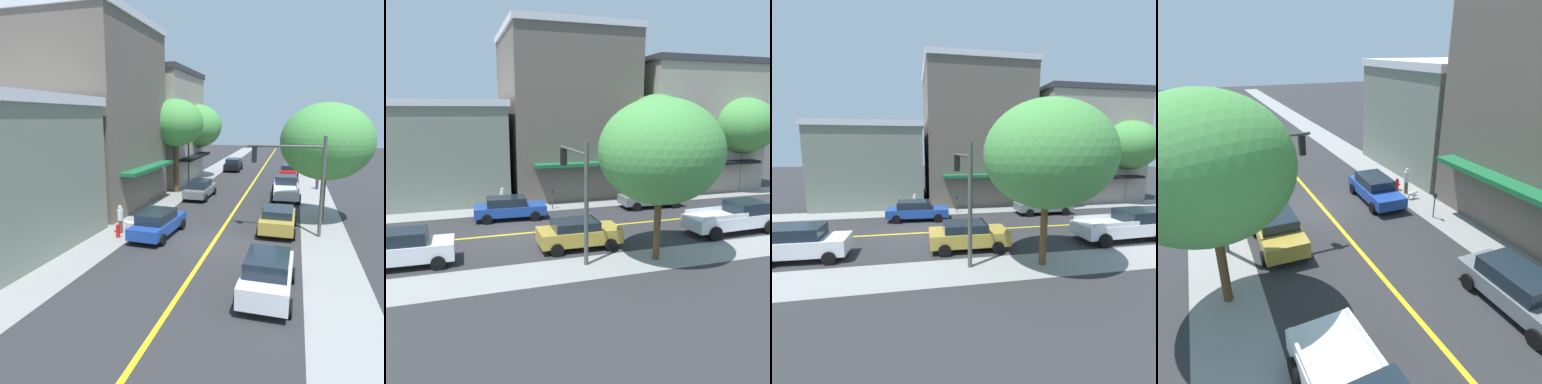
% 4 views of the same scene
% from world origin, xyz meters
% --- Properties ---
extents(ground_plane, '(140.00, 140.00, 0.00)m').
position_xyz_m(ground_plane, '(0.00, 0.00, 0.00)').
color(ground_plane, '#2D2D30').
extents(sidewalk_left, '(2.61, 126.00, 0.01)m').
position_xyz_m(sidewalk_left, '(-5.86, 0.00, 0.00)').
color(sidewalk_left, gray).
rests_on(sidewalk_left, ground).
extents(sidewalk_right, '(2.61, 126.00, 0.01)m').
position_xyz_m(sidewalk_right, '(5.86, 0.00, 0.00)').
color(sidewalk_right, gray).
rests_on(sidewalk_right, ground).
extents(road_centerline_stripe, '(0.20, 126.00, 0.00)m').
position_xyz_m(road_centerline_stripe, '(0.00, 0.00, 0.00)').
color(road_centerline_stripe, yellow).
rests_on(road_centerline_stripe, ground).
extents(tan_rowhouse, '(11.15, 9.92, 7.74)m').
position_xyz_m(tan_rowhouse, '(-12.24, -3.85, 3.88)').
color(tan_rowhouse, gray).
rests_on(tan_rowhouse, ground).
extents(corner_shop_building, '(12.14, 10.30, 13.57)m').
position_xyz_m(corner_shop_building, '(-12.24, 6.48, 6.79)').
color(corner_shop_building, '#665B51').
rests_on(corner_shop_building, ground).
extents(brick_apartment_block, '(12.93, 10.85, 11.30)m').
position_xyz_m(brick_apartment_block, '(-12.23, 17.99, 5.66)').
color(brick_apartment_block, '#A39989').
rests_on(brick_apartment_block, ground).
extents(street_tree_left_near, '(5.57, 5.57, 8.05)m').
position_xyz_m(street_tree_left_near, '(-6.61, 20.90, 5.67)').
color(street_tree_left_near, brown).
rests_on(street_tree_left_near, ground).
extents(street_tree_right_corner, '(4.81, 4.81, 8.21)m').
position_xyz_m(street_tree_right_corner, '(-6.16, 12.41, 6.12)').
color(street_tree_right_corner, brown).
rests_on(street_tree_right_corner, ground).
extents(street_tree_left_far, '(5.67, 5.67, 7.55)m').
position_xyz_m(street_tree_left_far, '(5.83, 6.04, 5.13)').
color(street_tree_left_far, brown).
rests_on(street_tree_left_far, ground).
extents(fire_hydrant, '(0.44, 0.24, 0.78)m').
position_xyz_m(fire_hydrant, '(-5.35, -0.57, 0.39)').
color(fire_hydrant, red).
rests_on(fire_hydrant, ground).
extents(parking_meter, '(0.12, 0.18, 1.44)m').
position_xyz_m(parking_meter, '(-5.10, 3.66, 0.95)').
color(parking_meter, '#4C4C51').
rests_on(parking_meter, ground).
extents(traffic_light_mast, '(4.27, 0.32, 5.64)m').
position_xyz_m(traffic_light_mast, '(4.18, 2.63, 3.69)').
color(traffic_light_mast, '#474C47').
rests_on(traffic_light_mast, ground).
extents(street_lamp, '(0.70, 0.36, 5.55)m').
position_xyz_m(street_lamp, '(-5.65, 14.54, 3.50)').
color(street_lamp, '#38383D').
rests_on(street_lamp, ground).
extents(blue_sedan_left_curb, '(2.17, 4.64, 1.47)m').
position_xyz_m(blue_sedan_left_curb, '(-3.29, 0.31, 0.77)').
color(blue_sedan_left_curb, '#1E429E').
rests_on(blue_sedan_left_curb, ground).
extents(grey_sedan_left_curb, '(2.01, 4.63, 1.52)m').
position_xyz_m(grey_sedan_left_curb, '(-3.49, 10.61, 0.79)').
color(grey_sedan_left_curb, slate).
rests_on(grey_sedan_left_curb, ground).
extents(gold_sedan_right_curb, '(2.16, 4.23, 1.46)m').
position_xyz_m(gold_sedan_right_curb, '(3.22, 2.97, 0.78)').
color(gold_sedan_right_curb, '#B29338').
rests_on(gold_sedan_right_curb, ground).
extents(white_sedan_right_curb, '(2.05, 4.18, 1.68)m').
position_xyz_m(white_sedan_right_curb, '(3.21, -5.22, 0.86)').
color(white_sedan_right_curb, silver).
rests_on(white_sedan_right_curb, ground).
extents(white_pickup_truck, '(2.43, 5.66, 1.77)m').
position_xyz_m(white_pickup_truck, '(3.39, 12.43, 0.89)').
color(white_pickup_truck, silver).
rests_on(white_pickup_truck, ground).
extents(pedestrian_white_shirt, '(0.32, 0.32, 1.66)m').
position_xyz_m(pedestrian_white_shirt, '(-5.56, 0.18, 0.88)').
color(pedestrian_white_shirt, brown).
rests_on(pedestrian_white_shirt, ground).
extents(pedestrian_green_shirt, '(0.34, 0.34, 1.63)m').
position_xyz_m(pedestrian_green_shirt, '(-6.80, 17.06, 0.86)').
color(pedestrian_green_shirt, black).
rests_on(pedestrian_green_shirt, ground).
extents(small_dog, '(0.68, 0.25, 0.51)m').
position_xyz_m(small_dog, '(-5.43, 1.08, 0.34)').
color(small_dog, silver).
rests_on(small_dog, ground).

